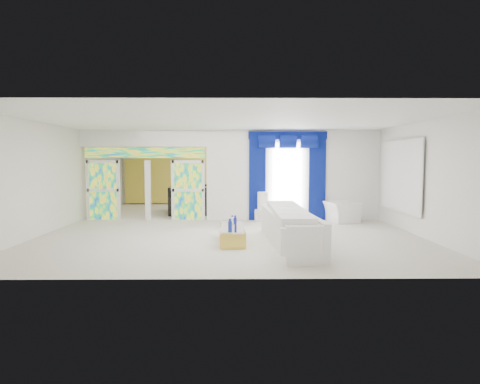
{
  "coord_description": "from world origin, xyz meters",
  "views": [
    {
      "loc": [
        0.18,
        -12.73,
        1.98
      ],
      "look_at": [
        0.3,
        -1.2,
        1.1
      ],
      "focal_mm": 30.61,
      "sensor_mm": 36.0,
      "label": 1
    }
  ],
  "objects_px": {
    "white_sofa": "(289,229)",
    "console_table": "(272,215)",
    "coffee_table": "(232,235)",
    "grand_piano": "(190,199)",
    "armchair": "(341,212)"
  },
  "relations": [
    {
      "from": "console_table",
      "to": "white_sofa",
      "type": "bearing_deg",
      "value": -89.11
    },
    {
      "from": "coffee_table",
      "to": "armchair",
      "type": "height_order",
      "value": "armchair"
    },
    {
      "from": "armchair",
      "to": "white_sofa",
      "type": "bearing_deg",
      "value": 137.1
    },
    {
      "from": "white_sofa",
      "to": "armchair",
      "type": "bearing_deg",
      "value": 55.53
    },
    {
      "from": "white_sofa",
      "to": "grand_piano",
      "type": "relative_size",
      "value": 1.95
    },
    {
      "from": "white_sofa",
      "to": "console_table",
      "type": "xyz_separation_m",
      "value": [
        -0.06,
        3.88,
        -0.19
      ]
    },
    {
      "from": "white_sofa",
      "to": "console_table",
      "type": "bearing_deg",
      "value": 87.55
    },
    {
      "from": "white_sofa",
      "to": "grand_piano",
      "type": "xyz_separation_m",
      "value": [
        -3.0,
        6.02,
        0.13
      ]
    },
    {
      "from": "white_sofa",
      "to": "console_table",
      "type": "height_order",
      "value": "white_sofa"
    },
    {
      "from": "coffee_table",
      "to": "console_table",
      "type": "distance_m",
      "value": 3.8
    },
    {
      "from": "coffee_table",
      "to": "grand_piano",
      "type": "height_order",
      "value": "grand_piano"
    },
    {
      "from": "white_sofa",
      "to": "armchair",
      "type": "distance_m",
      "value": 4.18
    },
    {
      "from": "armchair",
      "to": "grand_piano",
      "type": "xyz_separation_m",
      "value": [
        -5.17,
        2.44,
        0.18
      ]
    },
    {
      "from": "white_sofa",
      "to": "coffee_table",
      "type": "bearing_deg",
      "value": 164.13
    },
    {
      "from": "white_sofa",
      "to": "armchair",
      "type": "relative_size",
      "value": 3.89
    }
  ]
}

